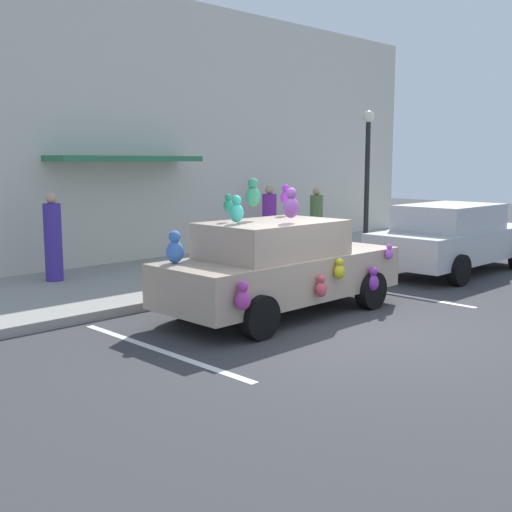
# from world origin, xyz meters

# --- Properties ---
(ground_plane) EXTENTS (60.00, 60.00, 0.00)m
(ground_plane) POSITION_xyz_m (0.00, 0.00, 0.00)
(ground_plane) COLOR #38383A
(sidewalk) EXTENTS (24.00, 4.00, 0.15)m
(sidewalk) POSITION_xyz_m (0.00, 5.00, 0.07)
(sidewalk) COLOR gray
(sidewalk) RESTS_ON ground
(storefront_building) EXTENTS (24.00, 1.25, 6.40)m
(storefront_building) POSITION_xyz_m (0.01, 7.14, 3.19)
(storefront_building) COLOR beige
(storefront_building) RESTS_ON ground
(parking_stripe_front) EXTENTS (0.12, 3.60, 0.01)m
(parking_stripe_front) POSITION_xyz_m (2.81, 1.00, 0.00)
(parking_stripe_front) COLOR silver
(parking_stripe_front) RESTS_ON ground
(parking_stripe_rear) EXTENTS (0.12, 3.60, 0.01)m
(parking_stripe_rear) POSITION_xyz_m (-2.54, 1.00, 0.00)
(parking_stripe_rear) COLOR silver
(parking_stripe_rear) RESTS_ON ground
(plush_covered_car) EXTENTS (4.34, 1.95, 2.22)m
(plush_covered_car) POSITION_xyz_m (0.07, 1.27, 0.80)
(plush_covered_car) COLOR tan
(plush_covered_car) RESTS_ON ground
(parked_sedan_behind) EXTENTS (4.57, 2.00, 1.54)m
(parked_sedan_behind) POSITION_xyz_m (5.78, 1.27, 0.79)
(parked_sedan_behind) COLOR #B7B7BC
(parked_sedan_behind) RESTS_ON ground
(teddy_bear_on_sidewalk) EXTENTS (0.31, 0.26, 0.59)m
(teddy_bear_on_sidewalk) POSITION_xyz_m (-0.16, 3.72, 0.42)
(teddy_bear_on_sidewalk) COLOR #9E723D
(teddy_bear_on_sidewalk) RESTS_ON sidewalk
(street_lamp_post) EXTENTS (0.28, 0.28, 3.55)m
(street_lamp_post) POSITION_xyz_m (5.58, 3.50, 2.35)
(street_lamp_post) COLOR black
(street_lamp_post) RESTS_ON sidewalk
(pedestrian_near_shopfront) EXTENTS (0.34, 0.34, 1.73)m
(pedestrian_near_shopfront) POSITION_xyz_m (-1.47, 5.92, 0.95)
(pedestrian_near_shopfront) COLOR #412D98
(pedestrian_near_shopfront) RESTS_ON sidewalk
(pedestrian_walking_past) EXTENTS (0.36, 0.36, 1.65)m
(pedestrian_walking_past) POSITION_xyz_m (6.02, 5.45, 0.91)
(pedestrian_walking_past) COLOR #597543
(pedestrian_walking_past) RESTS_ON sidewalk
(pedestrian_by_lamp) EXTENTS (0.39, 0.39, 1.71)m
(pedestrian_by_lamp) POSITION_xyz_m (5.02, 6.28, 0.93)
(pedestrian_by_lamp) COLOR purple
(pedestrian_by_lamp) RESTS_ON sidewalk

